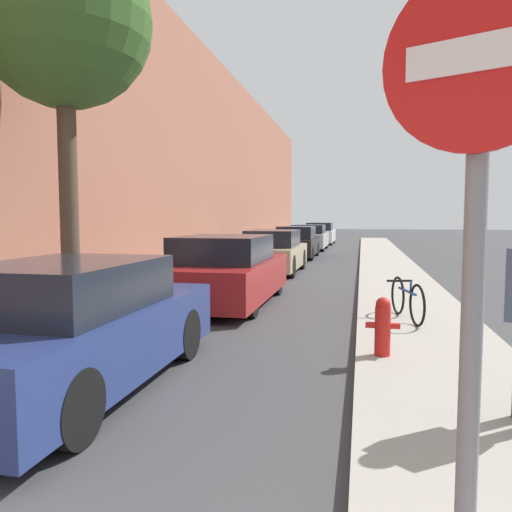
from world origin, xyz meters
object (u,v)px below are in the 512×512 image
object	(u,v)px
parked_car_white	(320,234)
fire_hydrant	(383,326)
parked_car_black	(297,243)
street_tree_near	(64,22)
parked_car_champagne	(274,252)
bicycle	(407,299)
parked_car_navy	(74,328)
traffic_sign_post	(475,179)
parked_car_red	(225,272)
parked_car_silver	(309,238)

from	to	relation	value
parked_car_white	fire_hydrant	size ratio (longest dim) A/B	6.42
parked_car_black	street_tree_near	size ratio (longest dim) A/B	0.73
fire_hydrant	parked_car_champagne	bearing A→B (deg)	107.66
fire_hydrant	bicycle	xyz separation A→B (m)	(0.48, 2.25, -0.03)
parked_car_navy	fire_hydrant	xyz separation A→B (m)	(3.23, 1.56, -0.16)
parked_car_white	traffic_sign_post	world-z (taller)	traffic_sign_post
parked_car_red	traffic_sign_post	size ratio (longest dim) A/B	1.60
parked_car_silver	parked_car_white	size ratio (longest dim) A/B	0.93
parked_car_white	parked_car_silver	bearing A→B (deg)	-91.02
parked_car_silver	parked_car_black	bearing A→B (deg)	-89.58
parked_car_white	street_tree_near	bearing A→B (deg)	-93.38
parked_car_black	parked_car_silver	distance (m)	5.51
fire_hydrant	traffic_sign_post	distance (m)	4.72
parked_car_red	parked_car_white	distance (m)	23.65
parked_car_white	traffic_sign_post	size ratio (longest dim) A/B	1.69
fire_hydrant	parked_car_red	bearing A→B (deg)	129.18
parked_car_navy	street_tree_near	xyz separation A→B (m)	(-1.39, 2.13, 4.04)
parked_car_white	bicycle	distance (m)	25.40
parked_car_black	fire_hydrant	distance (m)	16.04
traffic_sign_post	bicycle	distance (m)	6.91
parked_car_white	street_tree_near	size ratio (longest dim) A/B	0.79
parked_car_champagne	bicycle	world-z (taller)	parked_car_champagne
parked_car_black	bicycle	bearing A→B (deg)	-75.15
parked_car_champagne	parked_car_black	xyz separation A→B (m)	(-0.02, 6.07, -0.01)
parked_car_red	parked_car_silver	distance (m)	17.49
parked_car_champagne	bicycle	xyz separation A→B (m)	(3.56, -7.42, -0.20)
parked_car_red	traffic_sign_post	xyz separation A→B (m)	(3.14, -8.25, 1.27)
parked_car_champagne	fire_hydrant	distance (m)	10.15
parked_car_black	parked_car_white	bearing A→B (deg)	89.66
parked_car_red	parked_car_champagne	size ratio (longest dim) A/B	1.03
parked_car_navy	parked_car_red	bearing A→B (deg)	88.21
parked_car_navy	parked_car_black	bearing A→B (deg)	89.59
parked_car_silver	bicycle	xyz separation A→B (m)	(3.62, -19.00, -0.21)
fire_hydrant	traffic_sign_post	world-z (taller)	traffic_sign_post
parked_car_navy	parked_car_champagne	size ratio (longest dim) A/B	0.95
parked_car_silver	parked_car_white	bearing A→B (deg)	88.98
parked_car_champagne	parked_car_black	bearing A→B (deg)	90.22
street_tree_near	fire_hydrant	bearing A→B (deg)	-7.06
parked_car_navy	bicycle	world-z (taller)	parked_car_navy
parked_car_silver	traffic_sign_post	world-z (taller)	traffic_sign_post
street_tree_near	traffic_sign_post	distance (m)	7.43
street_tree_near	parked_car_champagne	bearing A→B (deg)	80.39
parked_car_black	parked_car_silver	world-z (taller)	parked_car_black
parked_car_red	parked_car_silver	size ratio (longest dim) A/B	1.02
fire_hydrant	street_tree_near	bearing A→B (deg)	172.94
street_tree_near	traffic_sign_post	bearing A→B (deg)	-47.18
parked_car_champagne	parked_car_silver	world-z (taller)	parked_car_champagne
parked_car_white	street_tree_near	xyz separation A→B (m)	(-1.59, -26.83, 4.01)
parked_car_white	parked_car_champagne	bearing A→B (deg)	-90.15
street_tree_near	parked_car_silver	bearing A→B (deg)	85.92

